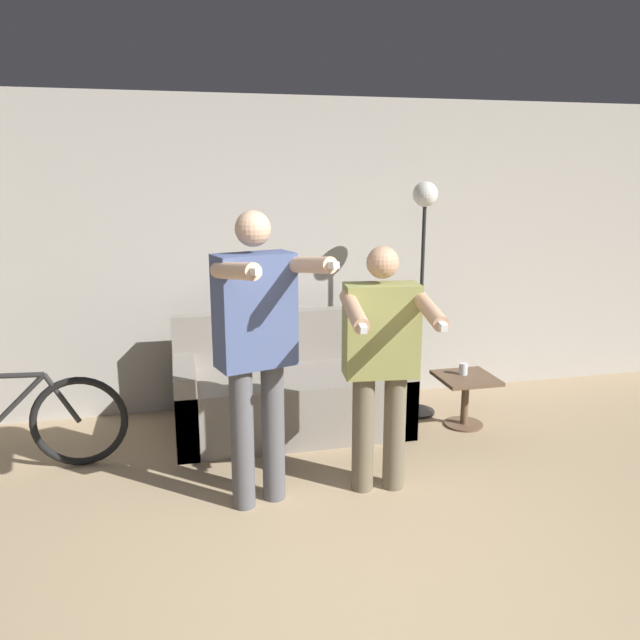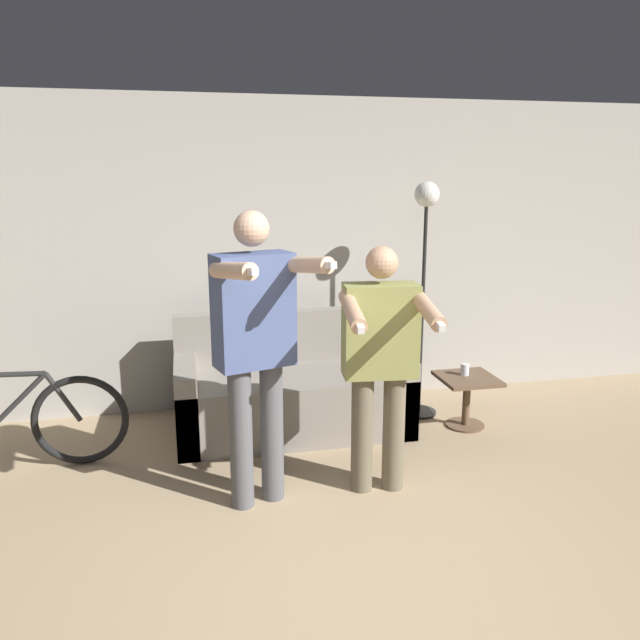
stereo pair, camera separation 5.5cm
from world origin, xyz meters
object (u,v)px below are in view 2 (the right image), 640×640
cup (465,369)px  bicycle (7,424)px  person_right (380,355)px  floor_lamp (425,248)px  cat (255,303)px  person_left (256,340)px  side_table (467,391)px  couch (292,393)px

cup → bicycle: bearing=-178.5°
cup → bicycle: (-3.37, -0.09, -0.12)m
cup → bicycle: bicycle is taller
person_right → cup: person_right is taller
floor_lamp → cup: 1.02m
floor_lamp → bicycle: (-3.11, -0.38, -1.07)m
cat → bicycle: 1.97m
person_left → side_table: size_ratio=4.06×
couch → side_table: size_ratio=4.06×
floor_lamp → bicycle: floor_lamp is taller
couch → cup: bearing=-8.4°
person_right → side_table: 1.44m
floor_lamp → cat: bearing=170.8°
cat → floor_lamp: floor_lamp is taller
floor_lamp → cup: bearing=-47.7°
couch → bicycle: 2.03m
couch → person_right: bearing=-71.4°
cup → floor_lamp: bearing=132.3°
floor_lamp → couch: bearing=-175.5°
couch → cat: (-0.24, 0.30, 0.67)m
couch → person_left: size_ratio=1.00×
person_left → person_right: size_ratio=1.14×
couch → cat: cat is taller
couch → person_right: 1.30m
person_right → cup: bearing=47.8°
person_left → couch: bearing=53.6°
floor_lamp → cup: floor_lamp is taller
floor_lamp → person_left: bearing=-142.1°
side_table → bicycle: 3.38m
side_table → cup: size_ratio=4.77×
person_right → cat: person_right is taller
person_left → person_right: bearing=-16.4°
couch → side_table: 1.39m
floor_lamp → cup: size_ratio=20.86×
cat → side_table: 1.83m
person_right → cat: (-0.60, 1.39, 0.07)m
side_table → floor_lamp: bearing=128.3°
couch → person_left: (-0.40, -1.08, 0.74)m
side_table → bicycle: bearing=-179.4°
person_right → cat: bearing=119.7°
couch → bicycle: (-2.00, -0.29, 0.04)m
person_right → side_table: (1.00, 0.83, -0.60)m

